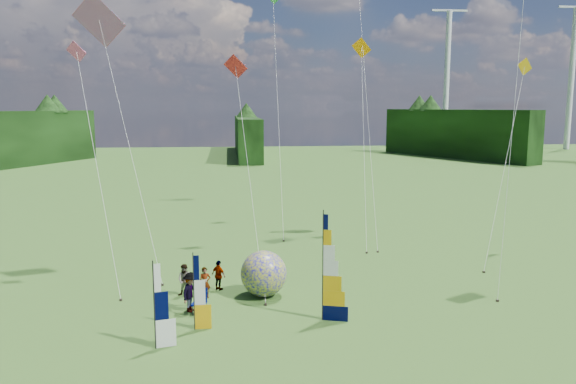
{
  "coord_description": "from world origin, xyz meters",
  "views": [
    {
      "loc": [
        -3.63,
        -20.57,
        9.28
      ],
      "look_at": [
        -1.0,
        4.0,
        5.5
      ],
      "focal_mm": 35.0,
      "sensor_mm": 36.0,
      "label": 1
    }
  ],
  "objects": [
    {
      "name": "treeline_ring",
      "position": [
        0.0,
        0.0,
        4.0
      ],
      "size": [
        210.0,
        210.0,
        8.0
      ],
      "primitive_type": null,
      "color": "#235319",
      "rests_on": "ground"
    },
    {
      "name": "small_kite_green",
      "position": [
        0.24,
        23.01,
        9.92
      ],
      "size": [
        3.64,
        14.22,
        19.84
      ],
      "primitive_type": null,
      "rotation": [
        0.0,
        0.0,
        -0.07
      ],
      "color": "green",
      "rests_on": "ground"
    },
    {
      "name": "spectator_b",
      "position": [
        -5.84,
        6.44,
        0.81
      ],
      "size": [
        0.86,
        0.58,
        1.61
      ],
      "primitive_type": "imported",
      "rotation": [
        0.0,
        0.0,
        -0.27
      ],
      "color": "#66594C",
      "rests_on": "ground"
    },
    {
      "name": "side_banner_left",
      "position": [
        -5.14,
        2.15,
        1.6
      ],
      "size": [
        0.9,
        0.11,
        3.21
      ],
      "primitive_type": null,
      "rotation": [
        0.0,
        0.0,
        0.01
      ],
      "color": "#E29F0B",
      "rests_on": "ground"
    },
    {
      "name": "kite_parafoil",
      "position": [
        10.67,
        6.5,
        9.31
      ],
      "size": [
        9.29,
        10.55,
        18.62
      ],
      "primitive_type": null,
      "rotation": [
        0.0,
        0.0,
        0.29
      ],
      "color": "red",
      "rests_on": "ground"
    },
    {
      "name": "camp_chair",
      "position": [
        -5.04,
        3.89,
        0.58
      ],
      "size": [
        0.79,
        0.79,
        1.15
      ],
      "primitive_type": null,
      "rotation": [
        0.0,
        0.0,
        -0.21
      ],
      "color": "#00094D",
      "rests_on": "ground"
    },
    {
      "name": "kite_whale",
      "position": [
        6.31,
        19.52,
        10.96
      ],
      "size": [
        9.8,
        15.11,
        21.91
      ],
      "primitive_type": null,
      "rotation": [
        0.0,
        0.0,
        0.43
      ],
      "color": "black",
      "rests_on": "ground"
    },
    {
      "name": "side_banner_far",
      "position": [
        -6.53,
        0.4,
        1.69
      ],
      "size": [
        1.0,
        0.32,
        3.38
      ],
      "primitive_type": null,
      "rotation": [
        0.0,
        0.0,
        0.22
      ],
      "color": "white",
      "rests_on": "ground"
    },
    {
      "name": "small_kite_yellow",
      "position": [
        13.22,
        11.9,
        6.41
      ],
      "size": [
        8.94,
        9.9,
        12.83
      ],
      "primitive_type": null,
      "rotation": [
        0.0,
        0.0,
        0.23
      ],
      "color": "#DF9F0B",
      "rests_on": "ground"
    },
    {
      "name": "spectator_c",
      "position": [
        -5.43,
        4.28,
        0.92
      ],
      "size": [
        0.92,
        1.26,
        1.84
      ],
      "primitive_type": "imported",
      "rotation": [
        0.0,
        0.0,
        1.11
      ],
      "color": "#66594C",
      "rests_on": "ground"
    },
    {
      "name": "small_kite_red",
      "position": [
        -2.44,
        15.41,
        6.68
      ],
      "size": [
        5.83,
        10.66,
        13.37
      ],
      "primitive_type": null,
      "rotation": [
        0.0,
        0.0,
        -0.2
      ],
      "color": "red",
      "rests_on": "ground"
    },
    {
      "name": "spectator_a",
      "position": [
        -4.86,
        6.08,
        0.77
      ],
      "size": [
        0.59,
        0.42,
        1.53
      ],
      "primitive_type": "imported",
      "rotation": [
        0.0,
        0.0,
        0.1
      ],
      "color": "#66594C",
      "rests_on": "ground"
    },
    {
      "name": "turbine_right",
      "position": [
        45.0,
        102.0,
        15.0
      ],
      "size": [
        8.0,
        1.2,
        30.0
      ],
      "primitive_type": null,
      "color": "silver",
      "rests_on": "ground"
    },
    {
      "name": "turbine_left",
      "position": [
        70.0,
        95.0,
        15.0
      ],
      "size": [
        8.0,
        1.2,
        30.0
      ],
      "primitive_type": null,
      "color": "silver",
      "rests_on": "ground"
    },
    {
      "name": "kite_rainbow_delta",
      "position": [
        -9.18,
        11.69,
        8.51
      ],
      "size": [
        10.73,
        13.27,
        17.02
      ],
      "primitive_type": null,
      "rotation": [
        0.0,
        0.0,
        -0.12
      ],
      "color": "#FF2F25",
      "rests_on": "ground"
    },
    {
      "name": "small_kite_pink",
      "position": [
        -10.46,
        9.46,
        6.66
      ],
      "size": [
        7.0,
        9.69,
        13.31
      ],
      "primitive_type": null,
      "rotation": [
        0.0,
        0.0,
        -0.23
      ],
      "color": "#FF5893",
      "rests_on": "ground"
    },
    {
      "name": "small_kite_orange",
      "position": [
        5.74,
        17.55,
        7.43
      ],
      "size": [
        4.56,
        10.92,
        14.85
      ],
      "primitive_type": null,
      "rotation": [
        0.0,
        0.0,
        0.07
      ],
      "color": "orange",
      "rests_on": "ground"
    },
    {
      "name": "ground",
      "position": [
        0.0,
        0.0,
        0.0
      ],
      "size": [
        220.0,
        220.0,
        0.0
      ],
      "primitive_type": "plane",
      "color": "#4D702B",
      "rests_on": "ground"
    },
    {
      "name": "bol_inflatable",
      "position": [
        -1.98,
        6.06,
        1.14
      ],
      "size": [
        2.83,
        2.83,
        2.28
      ],
      "primitive_type": "sphere",
      "rotation": [
        0.0,
        0.0,
        -0.29
      ],
      "color": "#120BA7",
      "rests_on": "ground"
    },
    {
      "name": "feather_banner_main",
      "position": [
        0.37,
        2.61,
        2.37
      ],
      "size": [
        1.26,
        0.47,
        4.73
      ],
      "primitive_type": null,
      "rotation": [
        0.0,
        0.0,
        -0.29
      ],
      "color": "#000430",
      "rests_on": "ground"
    },
    {
      "name": "spectator_d",
      "position": [
        -4.2,
        7.21,
        0.77
      ],
      "size": [
        0.91,
        0.9,
        1.55
      ],
      "primitive_type": "imported",
      "rotation": [
        0.0,
        0.0,
        2.37
      ],
      "color": "#66594C",
      "rests_on": "ground"
    }
  ]
}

